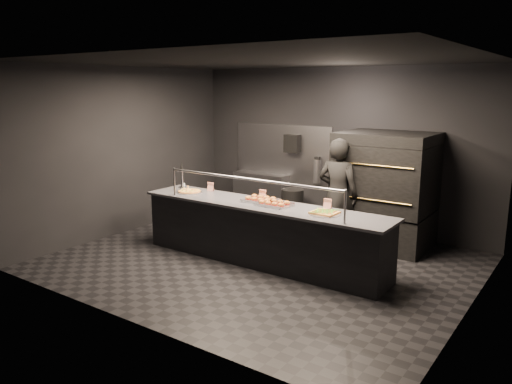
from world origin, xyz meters
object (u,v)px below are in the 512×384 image
square_pizza (325,213)px  service_counter (261,233)px  pizza_oven (385,189)px  prep_shelf (261,195)px  worker (338,195)px  slider_tray_a (261,199)px  round_pizza (190,191)px  towel_dispenser (293,144)px  trash_bin (292,207)px  fire_extinguisher (317,171)px  beer_tap (182,183)px  slider_tray_b (274,203)px

square_pizza → service_counter: bearing=179.5°
pizza_oven → prep_shelf: (-2.80, 0.42, -0.52)m
worker → slider_tray_a: bearing=51.9°
service_counter → round_pizza: size_ratio=9.54×
round_pizza → worker: size_ratio=0.23×
pizza_oven → towel_dispenser: bearing=166.9°
towel_dispenser → square_pizza: bearing=-50.7°
square_pizza → trash_bin: bearing=130.3°
fire_extinguisher → trash_bin: size_ratio=0.71×
towel_dispenser → beer_tap: (-0.70, -2.41, -0.48)m
prep_shelf → worker: bearing=-26.1°
slider_tray_a → worker: bearing=54.7°
service_counter → prep_shelf: size_ratio=3.42×
square_pizza → round_pizza: bearing=179.9°
trash_bin → slider_tray_b: bearing=-66.1°
trash_bin → worker: bearing=-31.9°
towel_dispenser → slider_tray_b: size_ratio=0.63×
fire_extinguisher → worker: 1.57m
prep_shelf → square_pizza: size_ratio=2.73×
slider_tray_b → trash_bin: (-0.90, 2.03, -0.59)m
pizza_oven → worker: size_ratio=1.03×
round_pizza → pizza_oven: bearing=35.7°
prep_shelf → round_pizza: bearing=-86.3°
towel_dispenser → round_pizza: 2.53m
towel_dispenser → square_pizza: towel_dispenser is taller
square_pizza → pizza_oven: bearing=85.9°
slider_tray_a → worker: worker is taller
round_pizza → square_pizza: 2.51m
towel_dispenser → prep_shelf: bearing=-174.3°
prep_shelf → fire_extinguisher: bearing=3.7°
round_pizza → square_pizza: bearing=-0.1°
slider_tray_a → worker: (0.77, 1.09, -0.03)m
service_counter → slider_tray_b: bearing=4.9°
beer_tap → trash_bin: (0.92, 2.07, -0.71)m
service_counter → worker: size_ratio=2.22×
prep_shelf → service_counter: bearing=-55.4°
towel_dispenser → worker: 2.06m
worker → fire_extinguisher: bearing=-52.3°
beer_tap → trash_bin: beer_tap is taller
trash_bin → worker: worker is taller
prep_shelf → trash_bin: 0.96m
fire_extinguisher → beer_tap: (-1.25, -2.42, 0.01)m
prep_shelf → slider_tray_b: slider_tray_b is taller
trash_bin → service_counter: bearing=-71.6°
towel_dispenser → worker: worker is taller
towel_dispenser → slider_tray_a: 2.48m
prep_shelf → trash_bin: size_ratio=1.68×
prep_shelf → slider_tray_b: size_ratio=2.17×
prep_shelf → worker: size_ratio=0.65×
fire_extinguisher → worker: (1.02, -1.19, -0.14)m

